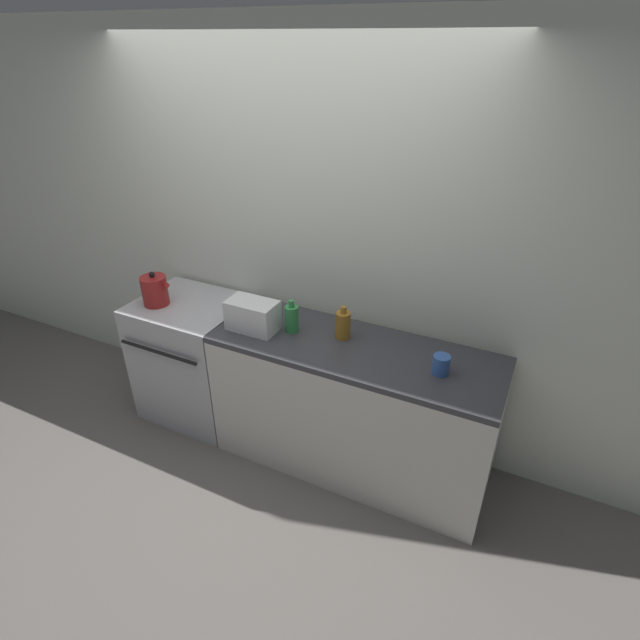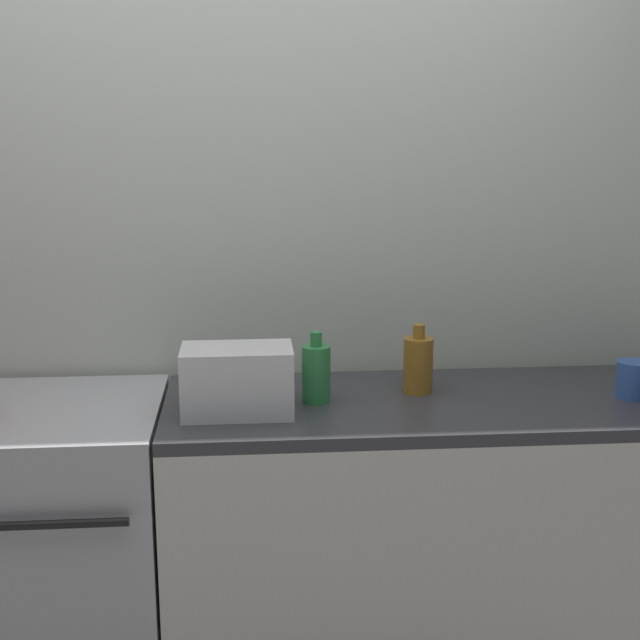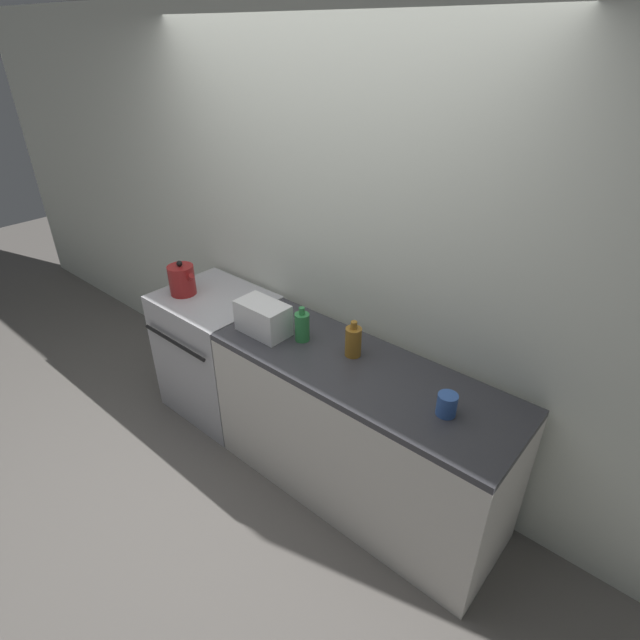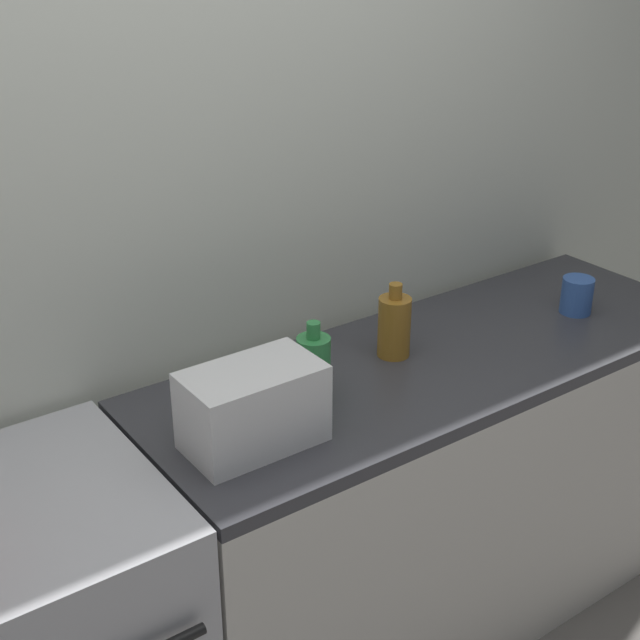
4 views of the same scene
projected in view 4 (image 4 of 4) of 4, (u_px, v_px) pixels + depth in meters
wall_back at (164, 218)px, 2.19m from camera, size 8.00×0.05×2.60m
counter_block at (433, 489)px, 2.60m from camera, size 1.72×0.60×0.90m
toaster at (253, 407)px, 1.97m from camera, size 0.31×0.18×0.19m
bottle_amber at (394, 326)px, 2.37m from camera, size 0.09×0.09×0.21m
bottle_green at (314, 367)px, 2.16m from camera, size 0.08×0.08×0.21m
cup_blue at (577, 295)px, 2.63m from camera, size 0.09×0.09×0.11m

